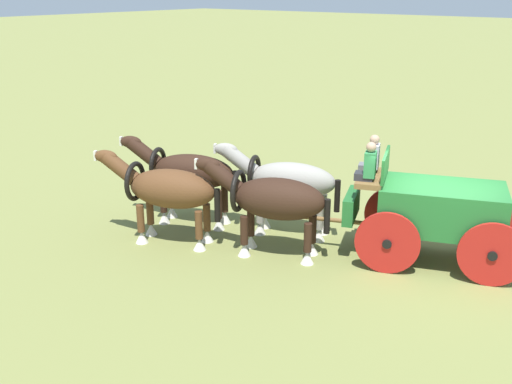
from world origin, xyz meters
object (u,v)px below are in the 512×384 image
at_px(draft_horse_rear_near, 273,200).
at_px(draft_horse_lead_off, 188,173).
at_px(show_wagon, 434,209).
at_px(draft_horse_rear_off, 286,182).
at_px(draft_horse_lead_near, 167,190).

distance_m(draft_horse_rear_near, draft_horse_lead_off, 2.92).
height_order(show_wagon, draft_horse_rear_off, show_wagon).
bearing_deg(draft_horse_lead_off, show_wagon, -164.14).
bearing_deg(draft_horse_rear_near, show_wagon, -147.54).
xyz_separation_m(show_wagon, draft_horse_rear_off, (3.50, 0.71, 0.10)).
height_order(draft_horse_rear_off, draft_horse_lead_near, draft_horse_rear_off).
relative_size(draft_horse_rear_near, draft_horse_rear_off, 1.00).
bearing_deg(show_wagon, draft_horse_lead_near, 28.01).
relative_size(draft_horse_rear_near, draft_horse_lead_off, 0.99).
bearing_deg(show_wagon, draft_horse_rear_near, 32.46).
bearing_deg(show_wagon, draft_horse_rear_off, 11.44).
distance_m(draft_horse_lead_near, draft_horse_lead_off, 1.30).
relative_size(show_wagon, draft_horse_rear_off, 1.84).
height_order(draft_horse_lead_near, draft_horse_lead_off, draft_horse_lead_off).
distance_m(draft_horse_rear_off, draft_horse_lead_near, 2.90).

